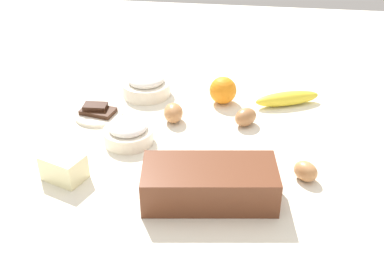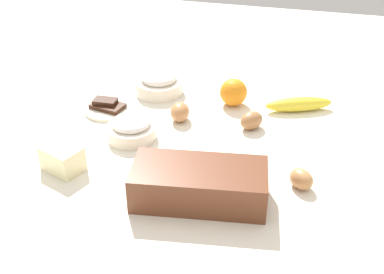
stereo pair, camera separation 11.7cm
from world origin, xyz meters
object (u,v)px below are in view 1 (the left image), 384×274
(sugar_bowl, at_px, (128,132))
(egg_beside_bowl, at_px, (306,171))
(loaf_pan, at_px, (210,183))
(flour_bowl, at_px, (146,85))
(orange_fruit, at_px, (223,90))
(egg_near_butter, at_px, (173,113))
(egg_loose, at_px, (246,117))
(banana, at_px, (287,99))
(chocolate_plate, at_px, (98,113))
(butter_block, at_px, (64,167))

(sugar_bowl, bearing_deg, egg_beside_bowl, 167.08)
(loaf_pan, xyz_separation_m, flour_bowl, (0.24, -0.46, -0.01))
(orange_fruit, bearing_deg, egg_near_butter, 45.84)
(flour_bowl, relative_size, egg_loose, 2.19)
(flour_bowl, bearing_deg, banana, 178.90)
(sugar_bowl, distance_m, banana, 0.47)
(banana, distance_m, chocolate_plate, 0.53)
(loaf_pan, xyz_separation_m, egg_beside_bowl, (-0.21, -0.10, -0.02))
(banana, relative_size, chocolate_plate, 1.46)
(sugar_bowl, height_order, orange_fruit, orange_fruit)
(egg_loose, bearing_deg, flour_bowl, -24.67)
(butter_block, bearing_deg, egg_loose, -143.19)
(flour_bowl, distance_m, egg_loose, 0.33)
(chocolate_plate, bearing_deg, egg_loose, -178.81)
(orange_fruit, height_order, egg_beside_bowl, orange_fruit)
(egg_beside_bowl, bearing_deg, egg_loose, -57.17)
(sugar_bowl, height_order, butter_block, sugar_bowl)
(butter_block, xyz_separation_m, chocolate_plate, (0.01, -0.28, -0.02))
(banana, distance_m, butter_block, 0.66)
(loaf_pan, height_order, egg_near_butter, loaf_pan)
(egg_near_butter, height_order, chocolate_plate, egg_near_butter)
(loaf_pan, distance_m, orange_fruit, 0.44)
(orange_fruit, xyz_separation_m, egg_beside_bowl, (-0.21, 0.34, -0.02))
(sugar_bowl, distance_m, egg_near_butter, 0.15)
(flour_bowl, relative_size, egg_beside_bowl, 2.44)
(loaf_pan, height_order, chocolate_plate, loaf_pan)
(egg_beside_bowl, bearing_deg, chocolate_plate, -21.41)
(sugar_bowl, relative_size, banana, 0.66)
(sugar_bowl, xyz_separation_m, egg_beside_bowl, (-0.43, 0.10, -0.01))
(sugar_bowl, xyz_separation_m, banana, (-0.40, -0.25, -0.01))
(orange_fruit, distance_m, butter_block, 0.52)
(banana, relative_size, egg_beside_bowl, 3.25)
(orange_fruit, xyz_separation_m, butter_block, (0.32, 0.41, -0.01))
(sugar_bowl, relative_size, butter_block, 1.39)
(egg_loose, bearing_deg, sugar_bowl, 23.28)
(banana, bearing_deg, orange_fruit, 3.27)
(egg_near_butter, relative_size, egg_beside_bowl, 1.12)
(flour_bowl, relative_size, egg_near_butter, 2.18)
(flour_bowl, relative_size, chocolate_plate, 1.10)
(butter_block, xyz_separation_m, egg_near_butter, (-0.20, -0.29, -0.00))
(loaf_pan, height_order, butter_block, loaf_pan)
(orange_fruit, xyz_separation_m, egg_near_butter, (0.12, 0.13, -0.01))
(egg_loose, bearing_deg, egg_near_butter, 2.13)
(sugar_bowl, bearing_deg, butter_block, 58.39)
(sugar_bowl, height_order, egg_loose, sugar_bowl)
(flour_bowl, distance_m, chocolate_plate, 0.18)
(butter_block, bearing_deg, loaf_pan, 175.40)
(loaf_pan, bearing_deg, egg_beside_bowl, -162.55)
(butter_block, distance_m, chocolate_plate, 0.29)
(sugar_bowl, distance_m, orange_fruit, 0.33)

